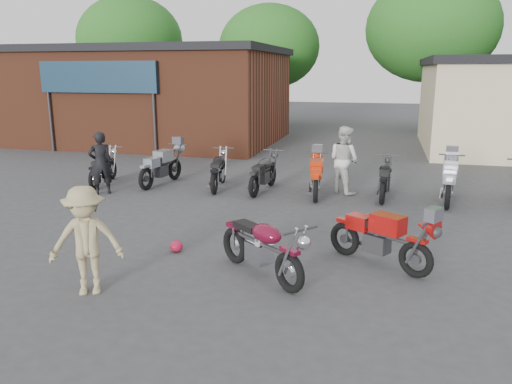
% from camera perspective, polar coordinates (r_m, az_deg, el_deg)
% --- Properties ---
extents(ground, '(90.00, 90.00, 0.00)m').
position_cam_1_polar(ground, '(8.58, 0.69, -8.58)').
color(ground, '#38383B').
extents(brick_building, '(12.00, 8.00, 4.00)m').
position_cam_1_polar(brick_building, '(24.32, -12.30, 10.50)').
color(brick_building, '#5E2C1B').
rests_on(brick_building, ground).
extents(tree_0, '(6.56, 6.56, 8.20)m').
position_cam_1_polar(tree_0, '(33.70, -14.08, 14.81)').
color(tree_0, '#174F15').
rests_on(tree_0, ground).
extents(tree_1, '(5.92, 5.92, 7.40)m').
position_cam_1_polar(tree_1, '(30.50, 1.53, 14.60)').
color(tree_1, '#174F15').
rests_on(tree_1, ground).
extents(tree_2, '(7.04, 7.04, 8.80)m').
position_cam_1_polar(tree_2, '(29.81, 19.29, 15.23)').
color(tree_2, '#174F15').
rests_on(tree_2, ground).
extents(vintage_motorcycle, '(1.99, 1.80, 1.17)m').
position_cam_1_polar(vintage_motorcycle, '(7.98, 0.66, -5.84)').
color(vintage_motorcycle, '#5A0B20').
rests_on(vintage_motorcycle, ground).
extents(sportbike, '(1.98, 1.57, 1.12)m').
position_cam_1_polar(sportbike, '(8.69, 14.11, -4.77)').
color(sportbike, '#A80F0E').
rests_on(sportbike, ground).
extents(helmet, '(0.31, 0.31, 0.22)m').
position_cam_1_polar(helmet, '(9.35, -9.08, -6.13)').
color(helmet, '#BB1436').
rests_on(helmet, ground).
extents(person_dark, '(0.73, 0.71, 1.69)m').
position_cam_1_polar(person_dark, '(13.95, -17.34, 3.16)').
color(person_dark, black).
rests_on(person_dark, ground).
extents(person_light, '(1.12, 1.09, 1.82)m').
position_cam_1_polar(person_light, '(13.65, 10.01, 3.64)').
color(person_light, silver).
rests_on(person_light, ground).
extents(person_tan, '(1.23, 1.01, 1.65)m').
position_cam_1_polar(person_tan, '(7.77, -18.85, -5.30)').
color(person_tan, '#9D8C61').
rests_on(person_tan, ground).
extents(row_bike_0, '(0.94, 1.97, 1.10)m').
position_cam_1_polar(row_bike_0, '(15.22, -17.06, 2.89)').
color(row_bike_0, black).
rests_on(row_bike_0, ground).
extents(row_bike_1, '(0.96, 2.13, 1.19)m').
position_cam_1_polar(row_bike_1, '(14.77, -10.75, 3.13)').
color(row_bike_1, gray).
rests_on(row_bike_1, ground).
extents(row_bike_2, '(0.95, 2.05, 1.14)m').
position_cam_1_polar(row_bike_2, '(14.09, -4.30, 2.72)').
color(row_bike_2, black).
rests_on(row_bike_2, ground).
extents(row_bike_3, '(0.84, 2.02, 1.14)m').
position_cam_1_polar(row_bike_3, '(13.69, 0.87, 2.43)').
color(row_bike_3, '#252527').
rests_on(row_bike_3, ground).
extents(row_bike_4, '(0.89, 2.03, 1.14)m').
position_cam_1_polar(row_bike_4, '(13.32, 6.90, 2.01)').
color(row_bike_4, red).
rests_on(row_bike_4, ground).
extents(row_bike_5, '(0.74, 1.97, 1.12)m').
position_cam_1_polar(row_bike_5, '(13.41, 14.53, 1.71)').
color(row_bike_5, black).
rests_on(row_bike_5, ground).
extents(row_bike_6, '(0.94, 2.14, 1.20)m').
position_cam_1_polar(row_bike_6, '(13.47, 21.24, 1.42)').
color(row_bike_6, gray).
rests_on(row_bike_6, ground).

